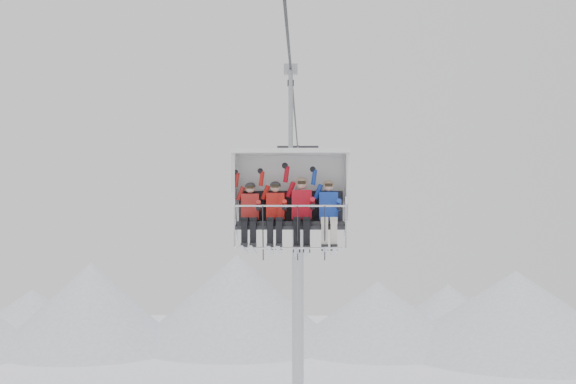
{
  "coord_description": "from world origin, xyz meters",
  "views": [
    {
      "loc": [
        0.28,
        -12.9,
        10.13
      ],
      "look_at": [
        0.0,
        0.0,
        10.54
      ],
      "focal_mm": 45.0,
      "sensor_mm": 36.0,
      "label": 1
    }
  ],
  "objects_px": {
    "chairlift_carrier": "(291,189)",
    "skier_far_right": "(329,212)",
    "skier_center_left": "(275,212)",
    "lift_tower_right": "(298,305)",
    "skier_far_left": "(250,213)",
    "skier_center_right": "(302,210)"
  },
  "relations": [
    {
      "from": "chairlift_carrier",
      "to": "skier_far_right",
      "type": "distance_m",
      "value": 1.0
    },
    {
      "from": "chairlift_carrier",
      "to": "skier_center_left",
      "type": "relative_size",
      "value": 2.36
    },
    {
      "from": "lift_tower_right",
      "to": "skier_far_right",
      "type": "bearing_deg",
      "value": -87.61
    },
    {
      "from": "lift_tower_right",
      "to": "skier_center_left",
      "type": "xyz_separation_m",
      "value": [
        -0.33,
        -19.51,
        4.41
      ]
    },
    {
      "from": "chairlift_carrier",
      "to": "skier_far_left",
      "type": "relative_size",
      "value": 2.36
    },
    {
      "from": "chairlift_carrier",
      "to": "skier_far_left",
      "type": "distance_m",
      "value": 1.06
    },
    {
      "from": "skier_far_left",
      "to": "skier_center_left",
      "type": "bearing_deg",
      "value": 0.33
    },
    {
      "from": "lift_tower_right",
      "to": "skier_far_left",
      "type": "height_order",
      "value": "lift_tower_right"
    },
    {
      "from": "skier_far_left",
      "to": "skier_far_right",
      "type": "xyz_separation_m",
      "value": [
        1.68,
        0.01,
        0.02
      ]
    },
    {
      "from": "lift_tower_right",
      "to": "skier_center_right",
      "type": "distance_m",
      "value": 20.0
    },
    {
      "from": "skier_far_right",
      "to": "chairlift_carrier",
      "type": "bearing_deg",
      "value": 159.09
    },
    {
      "from": "skier_center_right",
      "to": "skier_far_right",
      "type": "relative_size",
      "value": 1.01
    },
    {
      "from": "chairlift_carrier",
      "to": "skier_far_right",
      "type": "xyz_separation_m",
      "value": [
        0.81,
        -0.31,
        -0.5
      ]
    },
    {
      "from": "chairlift_carrier",
      "to": "skier_center_left",
      "type": "distance_m",
      "value": 0.68
    },
    {
      "from": "chairlift_carrier",
      "to": "skier_far_right",
      "type": "bearing_deg",
      "value": -20.91
    },
    {
      "from": "skier_center_left",
      "to": "skier_center_right",
      "type": "bearing_deg",
      "value": 1.11
    },
    {
      "from": "skier_far_left",
      "to": "skier_far_right",
      "type": "height_order",
      "value": "skier_far_right"
    },
    {
      "from": "chairlift_carrier",
      "to": "skier_center_right",
      "type": "xyz_separation_m",
      "value": [
        0.24,
        -0.3,
        -0.47
      ]
    },
    {
      "from": "chairlift_carrier",
      "to": "skier_center_right",
      "type": "relative_size",
      "value": 2.34
    },
    {
      "from": "skier_center_left",
      "to": "skier_far_right",
      "type": "bearing_deg",
      "value": 0.18
    },
    {
      "from": "skier_center_left",
      "to": "skier_far_right",
      "type": "xyz_separation_m",
      "value": [
        1.14,
        0.0,
        0.01
      ]
    },
    {
      "from": "lift_tower_right",
      "to": "skier_far_right",
      "type": "xyz_separation_m",
      "value": [
        0.81,
        -19.51,
        4.43
      ]
    }
  ]
}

